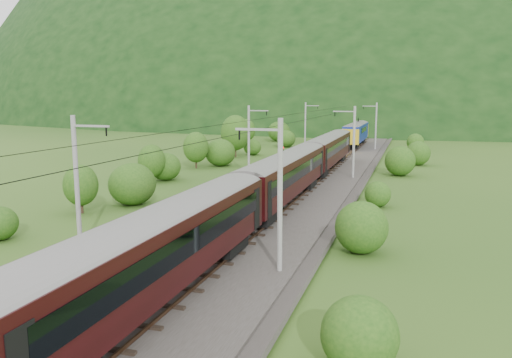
% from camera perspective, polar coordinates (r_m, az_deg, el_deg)
% --- Properties ---
extents(ground, '(600.00, 600.00, 0.00)m').
position_cam_1_polar(ground, '(29.01, -9.40, -9.55)').
color(ground, '#284C17').
rests_on(ground, ground).
extents(railbed, '(14.00, 220.00, 0.30)m').
position_cam_1_polar(railbed, '(37.76, -2.49, -4.71)').
color(railbed, '#38332D').
rests_on(railbed, ground).
extents(track_left, '(2.40, 220.00, 0.27)m').
position_cam_1_polar(track_left, '(38.58, -5.85, -4.11)').
color(track_left, brown).
rests_on(track_left, railbed).
extents(track_right, '(2.40, 220.00, 0.27)m').
position_cam_1_polar(track_right, '(36.97, 1.01, -4.66)').
color(track_right, brown).
rests_on(track_right, railbed).
extents(catenary_left, '(2.54, 192.28, 8.00)m').
position_cam_1_polar(catenary_left, '(59.60, -0.76, 4.75)').
color(catenary_left, gray).
rests_on(catenary_left, railbed).
extents(catenary_right, '(2.54, 192.28, 8.00)m').
position_cam_1_polar(catenary_right, '(56.94, 11.05, 4.36)').
color(catenary_right, gray).
rests_on(catenary_right, railbed).
extents(overhead_wires, '(4.83, 198.00, 0.03)m').
position_cam_1_polar(overhead_wires, '(36.69, -2.57, 5.87)').
color(overhead_wires, black).
rests_on(overhead_wires, ground).
extents(mountain_main, '(504.00, 360.00, 244.00)m').
position_cam_1_polar(mountain_main, '(284.79, 15.25, 7.23)').
color(mountain_main, black).
rests_on(mountain_main, ground).
extents(mountain_ridge, '(336.00, 280.00, 132.00)m').
position_cam_1_polar(mountain_ridge, '(350.56, -4.61, 7.89)').
color(mountain_ridge, black).
rests_on(mountain_ridge, ground).
extents(train, '(2.87, 115.12, 4.99)m').
position_cam_1_polar(train, '(42.14, 3.40, 1.30)').
color(train, black).
rests_on(train, ground).
extents(hazard_post_near, '(0.15, 0.15, 1.44)m').
position_cam_1_polar(hazard_post_near, '(83.21, 8.56, 3.58)').
color(hazard_post_near, red).
rests_on(hazard_post_near, railbed).
extents(hazard_post_far, '(0.18, 0.18, 1.66)m').
position_cam_1_polar(hazard_post_far, '(65.07, 6.88, 2.10)').
color(hazard_post_far, red).
rests_on(hazard_post_far, railbed).
extents(signal, '(0.24, 0.24, 2.21)m').
position_cam_1_polar(signal, '(68.93, 3.10, 2.95)').
color(signal, black).
rests_on(signal, railbed).
extents(vegetation_left, '(11.76, 145.70, 6.83)m').
position_cam_1_polar(vegetation_left, '(50.23, -13.48, 1.41)').
color(vegetation_left, '#1F4A13').
rests_on(vegetation_left, ground).
extents(vegetation_right, '(6.58, 108.60, 3.21)m').
position_cam_1_polar(vegetation_right, '(47.82, 16.07, -0.56)').
color(vegetation_right, '#1F4A13').
rests_on(vegetation_right, ground).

